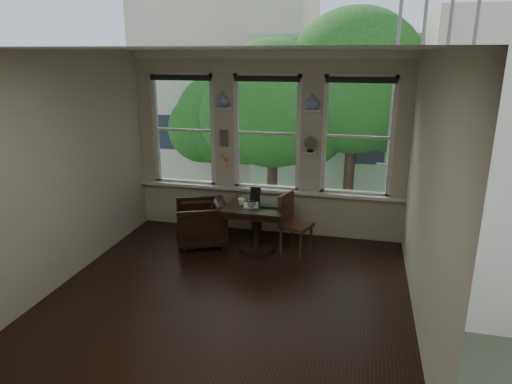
% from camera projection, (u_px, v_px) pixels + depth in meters
% --- Properties ---
extents(ground, '(4.50, 4.50, 0.00)m').
position_uv_depth(ground, '(231.00, 292.00, 5.88)').
color(ground, black).
rests_on(ground, ground).
extents(ceiling, '(4.50, 4.50, 0.00)m').
position_uv_depth(ceiling, '(226.00, 49.00, 5.00)').
color(ceiling, silver).
rests_on(ceiling, ground).
extents(wall_back, '(4.50, 0.00, 4.50)m').
position_uv_depth(wall_back, '(267.00, 145.00, 7.54)').
color(wall_back, beige).
rests_on(wall_back, ground).
extents(wall_front, '(4.50, 0.00, 4.50)m').
position_uv_depth(wall_front, '(141.00, 260.00, 3.35)').
color(wall_front, beige).
rests_on(wall_front, ground).
extents(wall_left, '(0.00, 4.50, 4.50)m').
position_uv_depth(wall_left, '(63.00, 170.00, 5.94)').
color(wall_left, beige).
rests_on(wall_left, ground).
extents(wall_right, '(0.00, 4.50, 4.50)m').
position_uv_depth(wall_right, '(427.00, 193.00, 4.95)').
color(wall_right, beige).
rests_on(wall_right, ground).
extents(window_left, '(1.10, 0.12, 1.90)m').
position_uv_depth(window_left, '(185.00, 130.00, 7.80)').
color(window_left, white).
rests_on(window_left, ground).
extents(window_center, '(1.10, 0.12, 1.90)m').
position_uv_depth(window_center, '(268.00, 133.00, 7.48)').
color(window_center, white).
rests_on(window_center, ground).
extents(window_right, '(1.10, 0.12, 1.90)m').
position_uv_depth(window_right, '(358.00, 137.00, 7.16)').
color(window_right, white).
rests_on(window_right, ground).
extents(shelf_left, '(0.26, 0.16, 0.03)m').
position_uv_depth(shelf_left, '(223.00, 108.00, 7.43)').
color(shelf_left, white).
rests_on(shelf_left, ground).
extents(shelf_right, '(0.26, 0.16, 0.03)m').
position_uv_depth(shelf_right, '(312.00, 110.00, 7.11)').
color(shelf_right, white).
rests_on(shelf_right, ground).
extents(intercom, '(0.14, 0.06, 0.28)m').
position_uv_depth(intercom, '(224.00, 138.00, 7.60)').
color(intercom, '#59544F').
rests_on(intercom, ground).
extents(sticky_notes, '(0.16, 0.01, 0.24)m').
position_uv_depth(sticky_notes, '(225.00, 158.00, 7.71)').
color(sticky_notes, pink).
rests_on(sticky_notes, ground).
extents(desk_fan, '(0.20, 0.20, 0.24)m').
position_uv_depth(desk_fan, '(310.00, 147.00, 7.26)').
color(desk_fan, '#59544F').
rests_on(desk_fan, ground).
extents(vase_left, '(0.24, 0.24, 0.25)m').
position_uv_depth(vase_left, '(223.00, 99.00, 7.39)').
color(vase_left, white).
rests_on(vase_left, shelf_left).
extents(vase_right, '(0.24, 0.24, 0.25)m').
position_uv_depth(vase_right, '(312.00, 101.00, 7.07)').
color(vase_right, white).
rests_on(vase_right, shelf_right).
extents(table, '(0.90, 0.90, 0.75)m').
position_uv_depth(table, '(257.00, 227.00, 7.04)').
color(table, black).
rests_on(table, ground).
extents(armchair_left, '(1.03, 1.02, 0.72)m').
position_uv_depth(armchair_left, '(201.00, 223.00, 7.27)').
color(armchair_left, black).
rests_on(armchair_left, ground).
extents(cushion_red, '(0.45, 0.45, 0.06)m').
position_uv_depth(cushion_red, '(201.00, 218.00, 7.24)').
color(cushion_red, maroon).
rests_on(cushion_red, armchair_left).
extents(side_chair_right, '(0.54, 0.54, 0.92)m').
position_uv_depth(side_chair_right, '(296.00, 225.00, 6.92)').
color(side_chair_right, '#412717').
rests_on(side_chair_right, ground).
extents(laptop, '(0.33, 0.22, 0.03)m').
position_uv_depth(laptop, '(268.00, 207.00, 6.77)').
color(laptop, black).
rests_on(laptop, table).
extents(mug, '(0.12, 0.12, 0.10)m').
position_uv_depth(mug, '(242.00, 202.00, 6.91)').
color(mug, white).
rests_on(mug, table).
extents(drinking_glass, '(0.15, 0.15, 0.10)m').
position_uv_depth(drinking_glass, '(251.00, 204.00, 6.80)').
color(drinking_glass, white).
rests_on(drinking_glass, table).
extents(tablet, '(0.16, 0.09, 0.22)m').
position_uv_depth(tablet, '(255.00, 194.00, 7.06)').
color(tablet, black).
rests_on(tablet, table).
extents(papers, '(0.29, 0.35, 0.00)m').
position_uv_depth(papers, '(251.00, 205.00, 6.90)').
color(papers, silver).
rests_on(papers, table).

